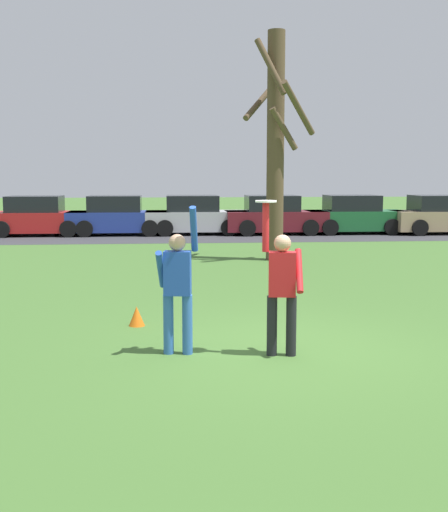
{
  "coord_description": "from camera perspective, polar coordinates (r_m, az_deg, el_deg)",
  "views": [
    {
      "loc": [
        -1.54,
        -8.67,
        2.45
      ],
      "look_at": [
        -0.71,
        0.66,
        1.25
      ],
      "focal_mm": 44.99,
      "sensor_mm": 36.0,
      "label": 1
    }
  ],
  "objects": [
    {
      "name": "ground_plane",
      "position": [
        9.13,
        4.87,
        -8.29
      ],
      "size": [
        120.0,
        120.0,
        0.0
      ],
      "primitive_type": "plane",
      "color": "#426B2D"
    },
    {
      "name": "parked_car_maroon",
      "position": [
        26.42,
        4.52,
        3.53
      ],
      "size": [
        4.11,
        2.05,
        1.59
      ],
      "rotation": [
        0.0,
        0.0,
        -0.0
      ],
      "color": "maroon",
      "rests_on": "ground_plane"
    },
    {
      "name": "parking_strip",
      "position": [
        26.22,
        1.31,
        1.93
      ],
      "size": [
        25.6,
        6.4,
        0.01
      ],
      "primitive_type": "cube",
      "color": "#38383D",
      "rests_on": "ground_plane"
    },
    {
      "name": "parked_car_blue",
      "position": [
        26.38,
        -9.41,
        3.45
      ],
      "size": [
        4.11,
        2.05,
        1.59
      ],
      "rotation": [
        0.0,
        0.0,
        -0.0
      ],
      "color": "#233893",
      "rests_on": "ground_plane"
    },
    {
      "name": "parked_car_silver",
      "position": [
        26.33,
        -2.58,
        3.53
      ],
      "size": [
        4.11,
        2.05,
        1.59
      ],
      "rotation": [
        0.0,
        0.0,
        -0.0
      ],
      "color": "#BCBCC1",
      "rests_on": "ground_plane"
    },
    {
      "name": "person_defender",
      "position": [
        8.71,
        -4.16,
        -2.44
      ],
      "size": [
        0.58,
        0.49,
        2.04
      ],
      "rotation": [
        0.0,
        0.0,
        6.14
      ],
      "color": "#3366B7",
      "rests_on": "ground_plane"
    },
    {
      "name": "parked_car_tan",
      "position": [
        28.01,
        18.7,
        3.38
      ],
      "size": [
        4.11,
        2.05,
        1.59
      ],
      "rotation": [
        0.0,
        0.0,
        -0.0
      ],
      "color": "tan",
      "rests_on": "ground_plane"
    },
    {
      "name": "bare_tree_tall",
      "position": [
        18.35,
        4.62,
        10.04
      ],
      "size": [
        2.1,
        2.1,
        6.39
      ],
      "color": "brown",
      "rests_on": "ground_plane"
    },
    {
      "name": "parked_car_green",
      "position": [
        27.2,
        11.49,
        3.51
      ],
      "size": [
        4.11,
        2.05,
        1.59
      ],
      "rotation": [
        0.0,
        0.0,
        -0.0
      ],
      "color": "#1E6633",
      "rests_on": "ground_plane"
    },
    {
      "name": "field_cone_orange",
      "position": [
        10.54,
        -7.77,
        -5.32
      ],
      "size": [
        0.26,
        0.26,
        0.32
      ],
      "primitive_type": "cone",
      "color": "orange",
      "rests_on": "ground_plane"
    },
    {
      "name": "parked_car_red",
      "position": [
        26.81,
        -16.19,
        3.31
      ],
      "size": [
        4.11,
        2.05,
        1.59
      ],
      "rotation": [
        0.0,
        0.0,
        -0.0
      ],
      "color": "red",
      "rests_on": "ground_plane"
    },
    {
      "name": "frisbee_disc",
      "position": [
        8.52,
        3.75,
        4.88
      ],
      "size": [
        0.28,
        0.28,
        0.02
      ],
      "primitive_type": "cylinder",
      "color": "white",
      "rests_on": "person_catcher"
    },
    {
      "name": "person_catcher",
      "position": [
        8.64,
        5.18,
        -2.51
      ],
      "size": [
        0.56,
        0.49,
        2.08
      ],
      "rotation": [
        0.0,
        0.0,
        3.0
      ],
      "color": "black",
      "rests_on": "ground_plane"
    }
  ]
}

